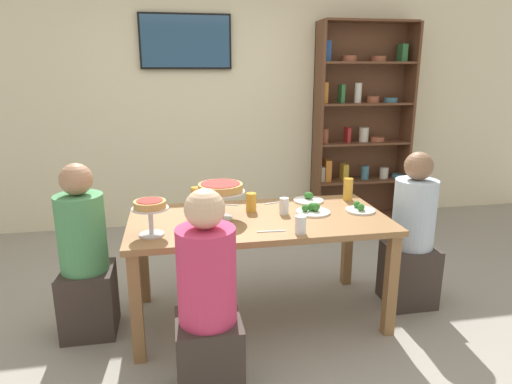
% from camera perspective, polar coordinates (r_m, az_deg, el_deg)
% --- Properties ---
extents(ground_plane, '(12.00, 12.00, 0.00)m').
position_cam_1_polar(ground_plane, '(3.34, 0.33, -15.35)').
color(ground_plane, gray).
extents(rear_partition, '(8.00, 0.12, 2.80)m').
position_cam_1_polar(rear_partition, '(5.06, -4.47, 11.78)').
color(rear_partition, beige).
rests_on(rear_partition, ground_plane).
extents(dining_table, '(1.72, 0.87, 0.74)m').
position_cam_1_polar(dining_table, '(3.06, 0.35, -4.80)').
color(dining_table, olive).
rests_on(dining_table, ground_plane).
extents(bookshelf, '(1.10, 0.30, 2.21)m').
position_cam_1_polar(bookshelf, '(5.32, 13.08, 8.50)').
color(bookshelf, brown).
rests_on(bookshelf, ground_plane).
extents(television, '(0.94, 0.05, 0.55)m').
position_cam_1_polar(television, '(4.94, -8.88, 18.28)').
color(television, black).
extents(diner_near_left, '(0.34, 0.34, 1.15)m').
position_cam_1_polar(diner_near_left, '(2.42, -6.10, -14.88)').
color(diner_near_left, '#382D28').
rests_on(diner_near_left, ground_plane).
extents(diner_head_east, '(0.34, 0.34, 1.15)m').
position_cam_1_polar(diner_head_east, '(3.50, 19.06, -5.86)').
color(diner_head_east, '#382D28').
rests_on(diner_head_east, ground_plane).
extents(diner_head_west, '(0.34, 0.34, 1.15)m').
position_cam_1_polar(diner_head_west, '(3.15, -20.80, -8.43)').
color(diner_head_west, '#382D28').
rests_on(diner_head_west, ground_plane).
extents(deep_dish_pizza_stand, '(0.32, 0.32, 0.24)m').
position_cam_1_polar(deep_dish_pizza_stand, '(2.96, -4.51, 0.29)').
color(deep_dish_pizza_stand, silver).
rests_on(deep_dish_pizza_stand, dining_table).
extents(personal_pizza_stand, '(0.22, 0.22, 0.22)m').
position_cam_1_polar(personal_pizza_stand, '(2.73, -13.23, -2.12)').
color(personal_pizza_stand, silver).
rests_on(personal_pizza_stand, dining_table).
extents(salad_plate_near_diner, '(0.21, 0.21, 0.07)m').
position_cam_1_polar(salad_plate_near_diner, '(3.24, 13.00, -2.10)').
color(salad_plate_near_diner, white).
rests_on(salad_plate_near_diner, dining_table).
extents(salad_plate_far_diner, '(0.24, 0.24, 0.07)m').
position_cam_1_polar(salad_plate_far_diner, '(3.14, 7.14, -2.27)').
color(salad_plate_far_diner, white).
rests_on(salad_plate_far_diner, dining_table).
extents(salad_plate_spare, '(0.23, 0.23, 0.07)m').
position_cam_1_polar(salad_plate_spare, '(3.42, 6.65, -0.87)').
color(salad_plate_spare, white).
rests_on(salad_plate_spare, dining_table).
extents(beer_glass_amber_tall, '(0.07, 0.07, 0.14)m').
position_cam_1_polar(beer_glass_amber_tall, '(3.28, -7.55, -0.62)').
color(beer_glass_amber_tall, gold).
rests_on(beer_glass_amber_tall, dining_table).
extents(beer_glass_amber_short, '(0.07, 0.07, 0.13)m').
position_cam_1_polar(beer_glass_amber_short, '(3.14, -0.62, -1.30)').
color(beer_glass_amber_short, gold).
rests_on(beer_glass_amber_short, dining_table).
extents(beer_glass_amber_spare, '(0.07, 0.07, 0.17)m').
position_cam_1_polar(beer_glass_amber_spare, '(3.49, 11.56, 0.35)').
color(beer_glass_amber_spare, gold).
rests_on(beer_glass_amber_spare, dining_table).
extents(water_glass_clear_near, '(0.07, 0.07, 0.11)m').
position_cam_1_polar(water_glass_clear_near, '(3.10, 3.57, -1.77)').
color(water_glass_clear_near, white).
rests_on(water_glass_clear_near, dining_table).
extents(water_glass_clear_far, '(0.07, 0.07, 0.11)m').
position_cam_1_polar(water_glass_clear_far, '(2.74, 5.65, -4.14)').
color(water_glass_clear_far, white).
rests_on(water_glass_clear_far, dining_table).
extents(cutlery_fork_near, '(0.18, 0.07, 0.00)m').
position_cam_1_polar(cutlery_fork_near, '(3.36, 2.48, -1.33)').
color(cutlery_fork_near, silver).
rests_on(cutlery_fork_near, dining_table).
extents(cutlery_knife_near, '(0.18, 0.02, 0.00)m').
position_cam_1_polar(cutlery_knife_near, '(2.77, 1.95, -4.97)').
color(cutlery_knife_near, silver).
rests_on(cutlery_knife_near, dining_table).
extents(cutlery_fork_far, '(0.18, 0.07, 0.00)m').
position_cam_1_polar(cutlery_fork_far, '(3.32, -3.83, -1.60)').
color(cutlery_fork_far, silver).
rests_on(cutlery_fork_far, dining_table).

